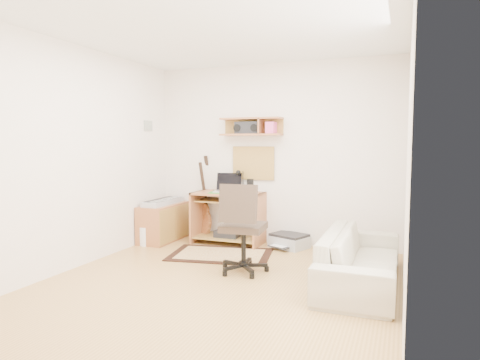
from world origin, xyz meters
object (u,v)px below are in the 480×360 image
at_px(task_chair, 244,227).
at_px(cabinet, 164,222).
at_px(printer, 289,241).
at_px(sofa, 361,249).
at_px(desk, 228,218).

bearing_deg(task_chair, cabinet, 143.54).
height_order(task_chair, printer, task_chair).
xyz_separation_m(task_chair, sofa, (1.28, 0.08, -0.15)).
distance_m(cabinet, printer, 1.91).
distance_m(task_chair, printer, 1.37).
height_order(cabinet, sofa, sofa).
distance_m(task_chair, cabinet, 1.99).
relative_size(desk, task_chair, 0.97).
relative_size(task_chair, cabinet, 1.15).
height_order(printer, sofa, sofa).
bearing_deg(task_chair, printer, 76.39).
relative_size(cabinet, sofa, 0.48).
bearing_deg(sofa, cabinet, 72.17).
bearing_deg(cabinet, task_chair, -31.59).
distance_m(task_chair, sofa, 1.29).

